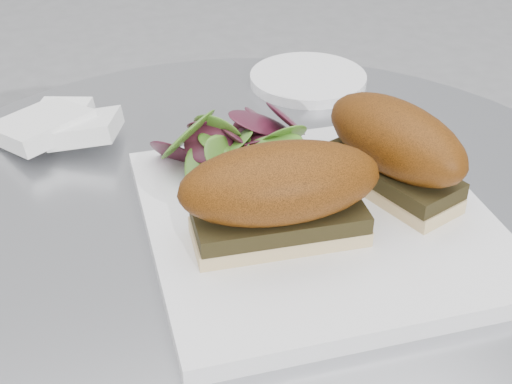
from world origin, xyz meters
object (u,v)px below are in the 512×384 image
plate (318,222)px  saucer (308,79)px  sandwich_right (395,147)px  sandwich_left (280,193)px

plate → saucer: plate is taller
sandwich_right → sandwich_left: bearing=-92.0°
plate → sandwich_right: sandwich_right is taller
saucer → sandwich_right: bearing=-96.7°
sandwich_right → saucer: sandwich_right is taller
sandwich_left → saucer: 0.32m
plate → sandwich_right: size_ratio=1.79×
sandwich_right → saucer: size_ratio=1.15×
sandwich_right → plate: bearing=-98.4°
sandwich_left → sandwich_right: size_ratio=1.04×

